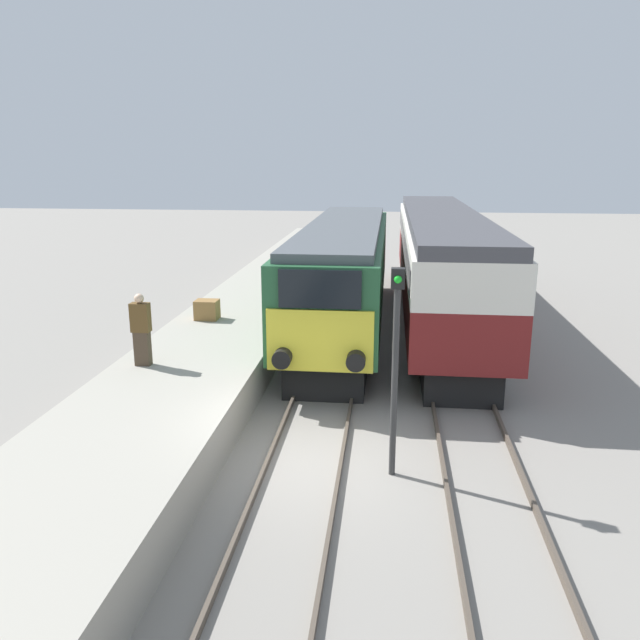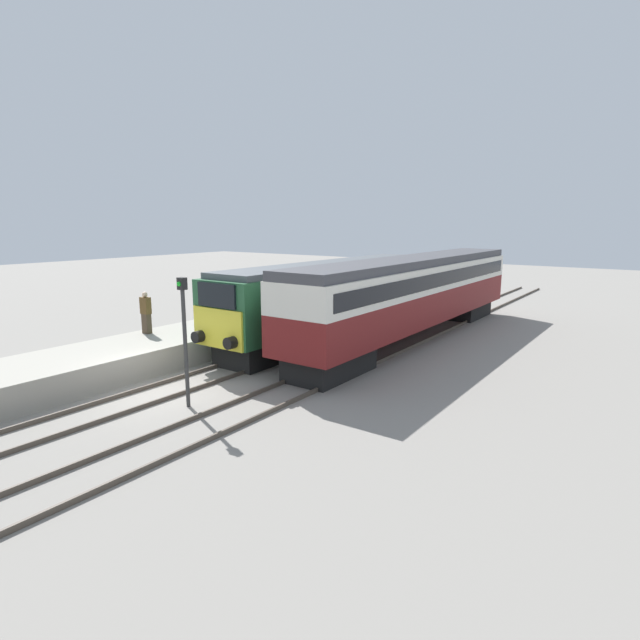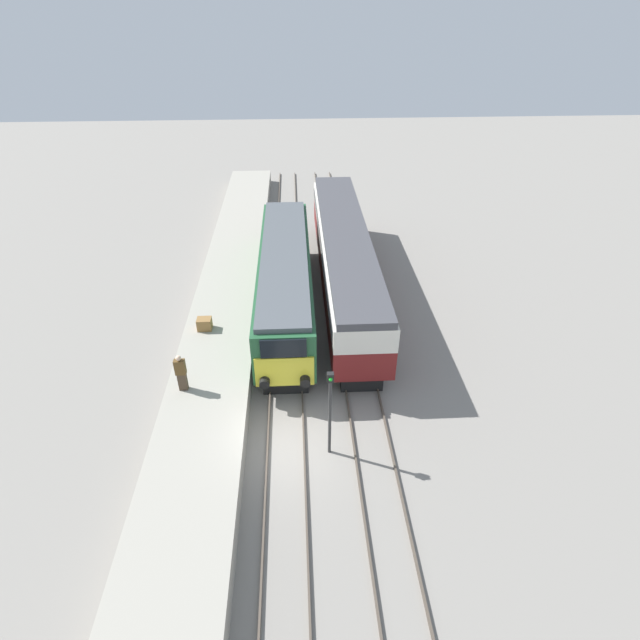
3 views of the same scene
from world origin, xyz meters
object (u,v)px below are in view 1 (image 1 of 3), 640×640
Objects in this scene: locomotive at (344,270)px; person_on_platform at (141,330)px; luggage_crate at (207,310)px; passenger_carriage at (440,254)px; signal_post at (395,356)px.

locomotive is 8.62m from person_on_platform.
locomotive is at bearing 37.13° from luggage_crate.
person_on_platform is at bearing -128.99° from passenger_carriage.
luggage_crate is (-7.40, -5.02, -1.11)m from passenger_carriage.
luggage_crate is (0.27, 4.46, -0.57)m from person_on_platform.
passenger_carriage is at bearing 34.13° from luggage_crate.
signal_post is at bearing -52.14° from luggage_crate.
locomotive is 5.08m from luggage_crate.
signal_post is 5.66× the size of luggage_crate.
person_on_platform is 6.64m from signal_post.
locomotive is 21.99× the size of luggage_crate.
signal_post reaches higher than locomotive.
passenger_carriage is at bearing 51.01° from person_on_platform.
locomotive is 3.95m from passenger_carriage.
locomotive is 8.79× the size of person_on_platform.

